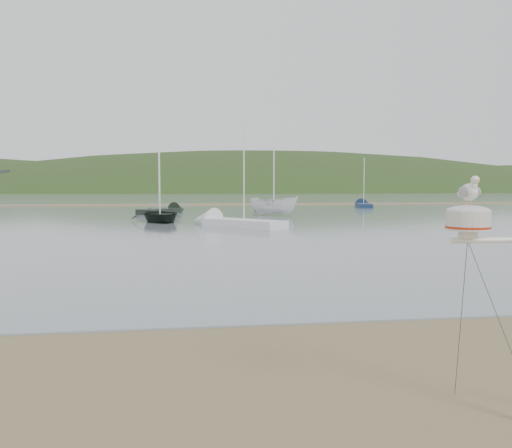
{
  "coord_description": "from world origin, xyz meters",
  "views": [
    {
      "loc": [
        0.66,
        -6.59,
        2.84
      ],
      "look_at": [
        1.76,
        1.0,
        2.29
      ],
      "focal_mm": 38.0,
      "sensor_mm": 36.0,
      "label": 1
    }
  ],
  "objects": [
    {
      "name": "far_cottages",
      "position": [
        3.0,
        196.0,
        4.0
      ],
      "size": [
        294.4,
        6.3,
        8.0
      ],
      "color": "beige",
      "rests_on": "ground"
    },
    {
      "name": "sailboat_white_near",
      "position": [
        3.57,
        30.78,
        0.3
      ],
      "size": [
        6.66,
        7.23,
        7.84
      ],
      "color": "silver",
      "rests_on": "ground"
    },
    {
      "name": "hill_ridge",
      "position": [
        18.52,
        235.0,
        -19.7
      ],
      "size": [
        620.0,
        180.0,
        80.0
      ],
      "color": "#223817",
      "rests_on": "ground"
    },
    {
      "name": "boat_white",
      "position": [
        9.33,
        41.94,
        2.38
      ],
      "size": [
        2.46,
        2.44,
        4.67
      ],
      "primitive_type": "imported",
      "rotation": [
        0.0,
        0.0,
        1.02
      ],
      "color": "silver",
      "rests_on": "water"
    },
    {
      "name": "boat_dark",
      "position": [
        -0.68,
        35.05,
        2.74
      ],
      "size": [
        4.0,
        1.86,
        5.4
      ],
      "primitive_type": "imported",
      "rotation": [
        0.0,
        0.0,
        0.2
      ],
      "color": "black",
      "rests_on": "water"
    },
    {
      "name": "water",
      "position": [
        0.0,
        132.0,
        0.02
      ],
      "size": [
        560.0,
        256.0,
        0.04
      ],
      "primitive_type": "cube",
      "color": "gray",
      "rests_on": "ground"
    },
    {
      "name": "ground",
      "position": [
        0.0,
        0.0,
        0.0
      ],
      "size": [
        560.0,
        560.0,
        0.0
      ],
      "primitive_type": "plane",
      "color": "olive",
      "rests_on": "ground"
    },
    {
      "name": "sailboat_blue_far",
      "position": [
        24.03,
        59.98,
        0.3
      ],
      "size": [
        3.11,
        7.01,
        6.77
      ],
      "color": "#142849",
      "rests_on": "ground"
    },
    {
      "name": "sailboat_dark_mid",
      "position": [
        -0.09,
        48.57,
        0.3
      ],
      "size": [
        5.33,
        6.41,
        6.72
      ],
      "color": "black",
      "rests_on": "ground"
    },
    {
      "name": "sandbar",
      "position": [
        0.0,
        70.0,
        0.07
      ],
      "size": [
        560.0,
        7.0,
        0.07
      ],
      "primitive_type": "cube",
      "color": "olive",
      "rests_on": "water"
    }
  ]
}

